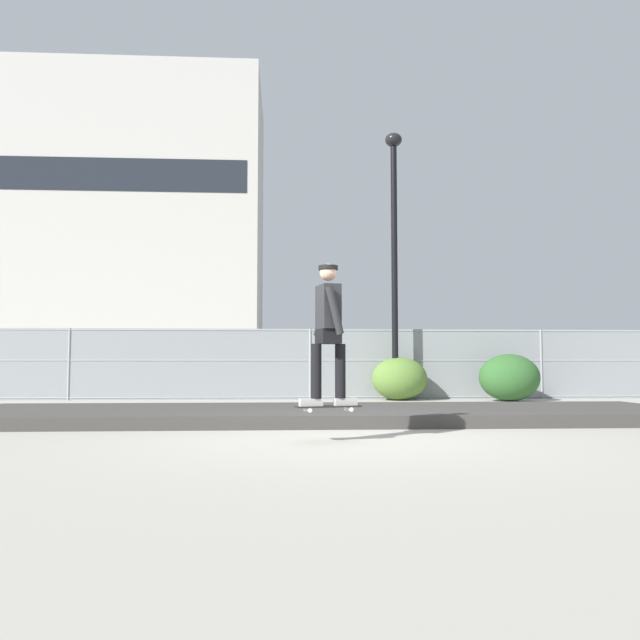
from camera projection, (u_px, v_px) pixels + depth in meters
name	position (u px, v px, depth m)	size (l,w,h in m)	color
ground_plane	(341.00, 439.00, 7.97)	(120.00, 120.00, 0.00)	#9E998E
gravel_berm	(326.00, 414.00, 10.68)	(11.83, 3.20, 0.20)	#3D3A38
skateboard	(328.00, 407.00, 7.75)	(0.82, 0.38, 0.07)	black
skater	(328.00, 325.00, 7.82)	(0.72, 0.62, 1.73)	#B2ADA8
chain_fence	(310.00, 364.00, 16.81)	(24.87, 0.06, 1.85)	gray
street_lamp	(394.00, 233.00, 16.60)	(0.44, 0.44, 6.96)	black
parked_car_near	(162.00, 367.00, 20.37)	(4.55, 2.25, 1.66)	navy
parked_car_mid	(362.00, 367.00, 20.78)	(4.49, 2.12, 1.66)	#B7BABF
library_building	(139.00, 231.00, 53.95)	(20.35, 12.97, 24.17)	#B2AFA8
shrub_left	(399.00, 379.00, 16.43)	(1.43, 1.17, 1.10)	#567A33
shrub_center	(509.00, 378.00, 16.04)	(1.52, 1.25, 1.18)	#2D5B28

